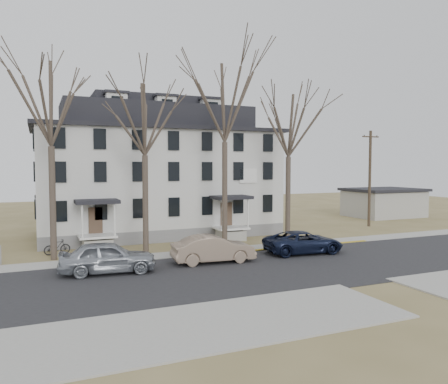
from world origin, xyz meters
name	(u,v)px	position (x,y,z in m)	size (l,w,h in m)	color
ground	(280,278)	(0.00, 0.00, 0.00)	(120.00, 120.00, 0.00)	olive
main_road	(262,270)	(0.00, 2.00, 0.00)	(120.00, 10.00, 0.04)	#27272A
far_sidewalk	(222,251)	(0.00, 8.00, 0.00)	(120.00, 2.00, 0.08)	#A09F97
near_sidewalk_left	(158,334)	(-8.00, -5.00, 0.00)	(20.00, 5.00, 0.08)	#A09F97
yellow_curb	(289,248)	(5.00, 7.10, 0.00)	(14.00, 0.25, 0.06)	gold
boarding_house	(158,173)	(-2.00, 17.95, 5.38)	(20.80, 12.36, 12.05)	slate
distant_building	(383,202)	(26.00, 20.00, 1.68)	(8.50, 6.50, 3.35)	#A09F97
tree_far_left	(50,98)	(-11.00, 9.80, 10.34)	(8.40, 8.40, 13.72)	#473B31
tree_mid_left	(144,114)	(-5.00, 9.80, 9.60)	(7.80, 7.80, 12.74)	#473B31
tree_center	(225,97)	(1.00, 9.80, 11.08)	(9.00, 9.00, 14.70)	#473B31
tree_mid_right	(289,121)	(6.50, 9.80, 9.60)	(7.80, 7.80, 12.74)	#473B31
utility_pole_far	(370,177)	(18.50, 14.00, 4.90)	(2.00, 0.28, 9.50)	#3D3023
car_silver	(108,258)	(-8.34, 4.66, 0.90)	(2.13, 5.29, 1.80)	#9399A2
car_tan	(213,249)	(-1.91, 4.84, 0.85)	(1.80, 5.15, 1.70)	gray
car_navy	(304,243)	(4.87, 5.07, 0.76)	(2.54, 5.50, 1.53)	black
bicycle_left	(97,242)	(-7.97, 12.69, 0.48)	(0.64, 1.85, 0.97)	black
bicycle_right	(57,247)	(-10.74, 11.23, 0.52)	(0.49, 1.74, 1.04)	black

